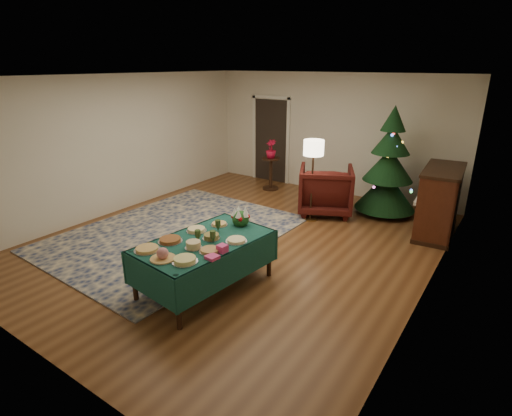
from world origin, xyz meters
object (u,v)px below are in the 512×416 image
Objects in this scene: floor_lamp at (313,153)px; christmas_tree at (389,167)px; gift_box at (222,249)px; potted_plant at (271,153)px; buffet_table at (205,250)px; side_table at (271,174)px; armchair at (326,188)px; piano at (439,202)px.

floor_lamp is 0.73× the size of christmas_tree.
floor_lamp is 1.62m from christmas_tree.
potted_plant is (-2.10, 4.44, 0.14)m from gift_box.
floor_lamp is at bearing -36.31° from potted_plant.
buffet_table is 0.47m from gift_box.
gift_box is 0.15× the size of side_table.
christmas_tree is at bearing 75.43° from buffet_table.
armchair is 1.96m from potted_plant.
floor_lamp reaches higher than potted_plant.
floor_lamp is 2.33m from side_table.
christmas_tree is (2.79, -0.10, 0.08)m from potted_plant.
gift_box is 0.07× the size of floor_lamp.
potted_plant is (-1.69, 4.32, 0.33)m from buffet_table.
armchair reaches higher than buffet_table.
gift_box is at bearing -83.13° from floor_lamp.
christmas_tree is at bearing 155.04° from piano.
piano reaches higher than potted_plant.
armchair is at bearing -22.79° from side_table.
side_table is at bearing 115.30° from gift_box.
floor_lamp is at bearing 96.87° from gift_box.
armchair is at bearing -147.50° from christmas_tree.
buffet_table is 3.15m from floor_lamp.
side_table is at bearing 171.20° from piano.
buffet_table is 4.65m from potted_plant.
christmas_tree is (1.02, 0.65, 0.44)m from armchair.
potted_plant is 0.30× the size of piano.
side_table is (-2.10, 4.44, -0.37)m from gift_box.
potted_plant is 3.92m from piano.
floor_lamp is (-0.06, -0.52, 0.79)m from armchair.
gift_box is 0.05× the size of christmas_tree.
potted_plant is (-1.77, 0.74, 0.36)m from armchair.
buffet_table is 4.42× the size of potted_plant.
floor_lamp is 1.09× the size of piano.
side_table reaches higher than buffet_table.
christmas_tree is 1.50× the size of piano.
potted_plant reaches higher than buffet_table.
gift_box is at bearing -64.70° from side_table.
gift_box reaches higher than buffet_table.
potted_plant is (-1.72, 1.26, -0.44)m from floor_lamp.
buffet_table is 0.89× the size of christmas_tree.
floor_lamp is (-0.38, 3.18, 0.58)m from gift_box.
potted_plant is at bearing 178.00° from christmas_tree.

